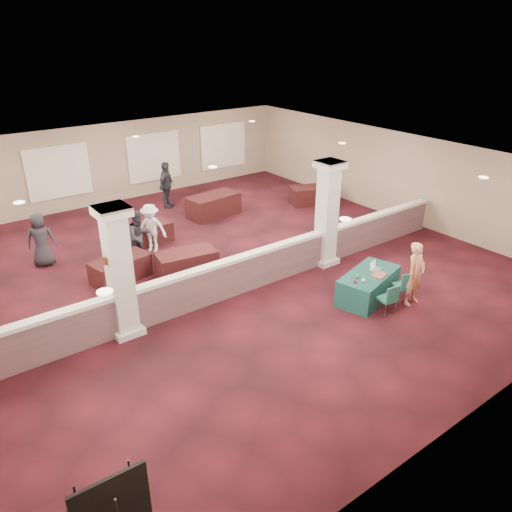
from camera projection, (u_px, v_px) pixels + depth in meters
ground at (217, 271)px, 14.98m from camera, size 16.00×16.00×0.00m
wall_back at (108, 164)px, 20.12m from camera, size 16.00×0.04×3.20m
wall_front at (466, 357)px, 8.49m from camera, size 16.00×0.04×3.20m
wall_right at (396, 175)px, 18.63m from camera, size 0.04×16.00×3.20m
ceiling at (213, 166)px, 13.63m from camera, size 16.00×16.00×0.02m
partition_wall at (245, 272)px, 13.65m from camera, size 15.60×0.28×1.10m
column_left at (119, 272)px, 11.31m from camera, size 0.72×0.72×3.20m
column_right at (327, 213)px, 14.82m from camera, size 0.72×0.72×3.20m
sconce_left at (105, 260)px, 11.00m from camera, size 0.12×0.12×0.18m
sconce_right at (129, 254)px, 11.31m from camera, size 0.12×0.12×0.18m
near_table at (368, 286)px, 13.36m from camera, size 2.12×1.46×0.74m
conf_chair_main at (406, 284)px, 13.09m from camera, size 0.57×0.58×0.90m
conf_chair_side at (389, 297)px, 12.54m from camera, size 0.47×0.48×0.84m
woman at (415, 274)px, 12.91m from camera, size 0.65×0.47×1.73m
far_table_front_left at (121, 269)px, 14.34m from camera, size 1.79×1.13×0.67m
far_table_front_center at (187, 263)px, 14.68m from camera, size 1.85×1.13×0.70m
far_table_front_right at (312, 195)px, 20.45m from camera, size 1.95×1.46×0.71m
far_table_back_center at (147, 233)px, 16.79m from camera, size 1.64×0.86×0.65m
far_table_back_right at (214, 205)px, 19.15m from camera, size 2.12×1.25×0.82m
attendee_a at (139, 236)px, 15.25m from camera, size 0.85×0.55×1.67m
attendee_b at (151, 228)px, 15.98m from camera, size 1.04×1.06×1.59m
attendee_c at (166, 185)px, 19.76m from camera, size 1.17×1.09×1.85m
attendee_d at (41, 239)px, 15.01m from camera, size 0.95×0.74×1.69m
laptop_base at (376, 269)px, 13.39m from camera, size 0.39×0.32×0.02m
laptop_screen at (373, 264)px, 13.40m from camera, size 0.33×0.10×0.22m
screen_glow at (373, 265)px, 13.40m from camera, size 0.29×0.09×0.19m
knitting at (379, 275)px, 13.09m from camera, size 0.47×0.40×0.03m
yarn_cream at (364, 280)px, 12.72m from camera, size 0.11×0.11×0.11m
yarn_red at (355, 281)px, 12.70m from camera, size 0.10×0.10×0.10m
yarn_grey at (357, 277)px, 12.92m from camera, size 0.11×0.11×0.11m
scissors at (390, 267)px, 13.51m from camera, size 0.13×0.06×0.01m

